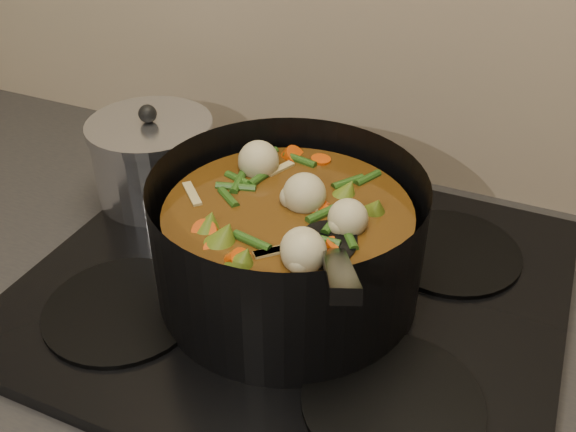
% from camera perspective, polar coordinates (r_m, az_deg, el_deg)
% --- Properties ---
extents(stovetop, '(0.62, 0.54, 0.03)m').
position_cam_1_polar(stovetop, '(0.79, 0.65, -6.19)').
color(stovetop, black).
rests_on(stovetop, counter).
extents(stockpot, '(0.36, 0.40, 0.22)m').
position_cam_1_polar(stockpot, '(0.73, 0.03, -2.33)').
color(stockpot, black).
rests_on(stockpot, stovetop).
extents(saucepan, '(0.17, 0.17, 0.14)m').
position_cam_1_polar(saucepan, '(0.93, -11.85, 4.98)').
color(saucepan, silver).
rests_on(saucepan, stovetop).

